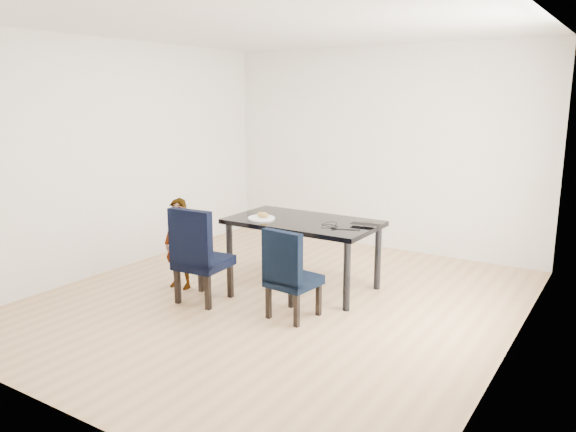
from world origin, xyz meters
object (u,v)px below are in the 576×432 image
Objects in this scene: laptop at (367,224)px; plate at (261,218)px; child at (179,244)px; chair_left at (203,254)px; chair_right at (294,273)px; dining_table at (303,254)px.

plate is at bearing 11.71° from laptop.
child is 3.28× the size of laptop.
laptop is (1.09, 0.34, 0.00)m from plate.
chair_left reaches higher than chair_right.
plate is at bearing 148.48° from chair_right.
laptop reaches higher than dining_table.
plate is 0.98× the size of laptop.
chair_left is at bearing 32.77° from laptop.
dining_table is at bearing 25.57° from plate.
plate is at bearing 29.64° from child.
plate is (-0.78, 0.58, 0.32)m from chair_right.
dining_table is 1.11m from chair_left.
plate reaches higher than dining_table.
chair_left is 1.00× the size of child.
chair_left is (-0.64, -0.90, 0.12)m from dining_table.
dining_table is 5.39× the size of plate.
laptop is at bearing 33.65° from chair_left.
chair_right reaches higher than dining_table.
laptop reaches higher than plate.
child is (-1.48, 0.04, 0.06)m from chair_right.
child is at bearing 156.91° from chair_left.
child reaches higher than chair_left.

